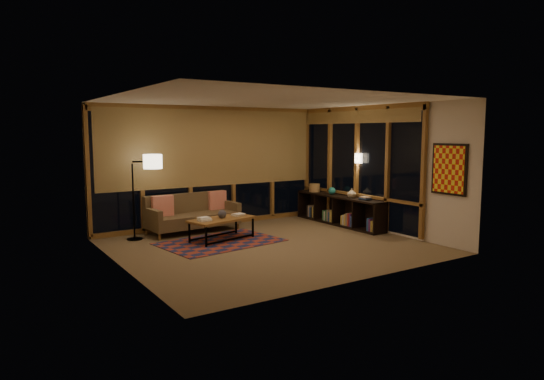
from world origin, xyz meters
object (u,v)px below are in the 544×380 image
floor_lamp (133,197)px  bookshelf (339,210)px  coffee_table (222,229)px  sofa (193,214)px

floor_lamp → bookshelf: size_ratio=0.63×
coffee_table → bookshelf: bookshelf is taller
floor_lamp → bookshelf: 4.60m
floor_lamp → coffee_table: bearing=-17.7°
bookshelf → coffee_table: bearing=-179.7°
coffee_table → floor_lamp: 1.86m
sofa → bookshelf: (3.17, -1.03, -0.06)m
sofa → coffee_table: sofa is taller
coffee_table → sofa: bearing=84.3°
sofa → coffee_table: size_ratio=1.47×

